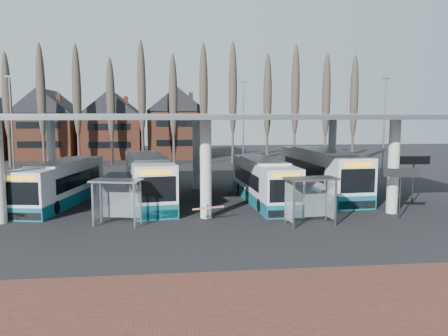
{
  "coord_description": "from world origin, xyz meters",
  "views": [
    {
      "loc": [
        -1.84,
        -23.74,
        6.19
      ],
      "look_at": [
        1.62,
        7.0,
        2.53
      ],
      "focal_mm": 35.0,
      "sensor_mm": 36.0,
      "label": 1
    }
  ],
  "objects": [
    {
      "name": "ground",
      "position": [
        0.0,
        0.0,
        0.0
      ],
      "size": [
        140.0,
        140.0,
        0.0
      ],
      "primitive_type": "plane",
      "color": "black",
      "rests_on": "ground"
    },
    {
      "name": "brick_strip",
      "position": [
        0.0,
        -12.0,
        0.01
      ],
      "size": [
        70.0,
        10.0,
        0.03
      ],
      "primitive_type": "cube",
      "color": "brown",
      "rests_on": "ground"
    },
    {
      "name": "station_canopy",
      "position": [
        0.0,
        8.0,
        5.68
      ],
      "size": [
        32.0,
        16.0,
        6.34
      ],
      "color": "silver",
      "rests_on": "ground"
    },
    {
      "name": "poplar_row",
      "position": [
        0.0,
        33.0,
        8.78
      ],
      "size": [
        45.1,
        1.1,
        14.5
      ],
      "color": "#473D33",
      "rests_on": "ground"
    },
    {
      "name": "townhouse_row",
      "position": [
        -15.75,
        44.0,
        5.94
      ],
      "size": [
        36.8,
        10.3,
        12.25
      ],
      "color": "brown",
      "rests_on": "ground"
    },
    {
      "name": "lamp_post_a",
      "position": [
        -18.0,
        22.0,
        5.34
      ],
      "size": [
        0.8,
        0.16,
        10.17
      ],
      "color": "slate",
      "rests_on": "ground"
    },
    {
      "name": "lamp_post_b",
      "position": [
        6.0,
        26.0,
        5.34
      ],
      "size": [
        0.8,
        0.16,
        10.17
      ],
      "color": "slate",
      "rests_on": "ground"
    },
    {
      "name": "lamp_post_c",
      "position": [
        20.0,
        20.0,
        5.34
      ],
      "size": [
        0.8,
        0.16,
        10.17
      ],
      "color": "slate",
      "rests_on": "ground"
    },
    {
      "name": "bus_0",
      "position": [
        -9.88,
        8.11,
        1.44
      ],
      "size": [
        4.16,
        11.22,
        3.05
      ],
      "rotation": [
        0.0,
        0.0,
        -0.17
      ],
      "color": "white",
      "rests_on": "ground"
    },
    {
      "name": "bus_1",
      "position": [
        -3.87,
        8.21,
        1.61
      ],
      "size": [
        4.44,
        12.51,
        3.41
      ],
      "rotation": [
        0.0,
        0.0,
        0.15
      ],
      "color": "white",
      "rests_on": "ground"
    },
    {
      "name": "bus_2",
      "position": [
        4.5,
        7.28,
        1.47
      ],
      "size": [
        2.98,
        11.33,
        3.12
      ],
      "rotation": [
        0.0,
        0.0,
        0.05
      ],
      "color": "white",
      "rests_on": "ground"
    },
    {
      "name": "bus_3",
      "position": [
        9.76,
        9.93,
        1.69
      ],
      "size": [
        3.37,
        12.99,
        3.58
      ],
      "rotation": [
        0.0,
        0.0,
        0.05
      ],
      "color": "white",
      "rests_on": "ground"
    },
    {
      "name": "shelter_1",
      "position": [
        -5.13,
        1.38,
        1.91
      ],
      "size": [
        3.08,
        2.05,
        2.62
      ],
      "rotation": [
        0.0,
        0.0,
        -0.24
      ],
      "color": "gray",
      "rests_on": "ground"
    },
    {
      "name": "shelter_2",
      "position": [
        5.78,
        0.16,
        2.0
      ],
      "size": [
        3.11,
        1.83,
        2.74
      ],
      "rotation": [
        0.0,
        0.0,
        0.12
      ],
      "color": "gray",
      "rests_on": "ground"
    },
    {
      "name": "info_sign_0",
      "position": [
        11.68,
        0.95,
        2.57
      ],
      "size": [
        2.01,
        0.67,
        3.06
      ],
      "rotation": [
        0.0,
        0.0,
        -0.28
      ],
      "color": "black",
      "rests_on": "ground"
    },
    {
      "name": "info_sign_1",
      "position": [
        14.91,
        5.16,
        2.86
      ],
      "size": [
        2.29,
        0.22,
        3.41
      ],
      "rotation": [
        0.0,
        0.0,
        -0.04
      ],
      "color": "black",
      "rests_on": "ground"
    },
    {
      "name": "barrier",
      "position": [
        0.06,
        1.45,
        0.77
      ],
      "size": [
        1.89,
        0.87,
        0.99
      ],
      "rotation": [
        0.0,
        0.0,
        0.35
      ],
      "color": "black",
      "rests_on": "ground"
    }
  ]
}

